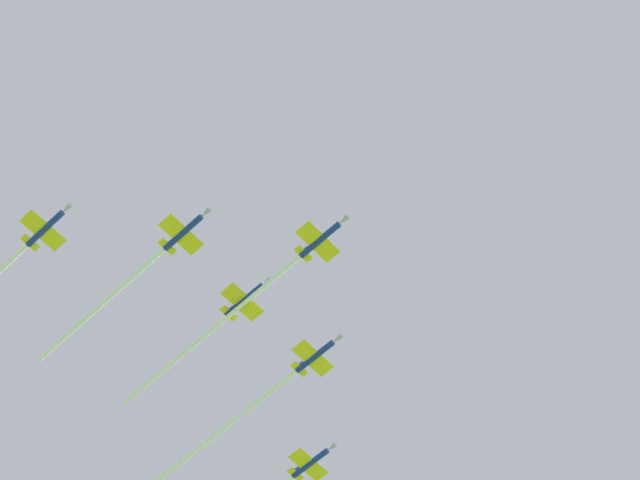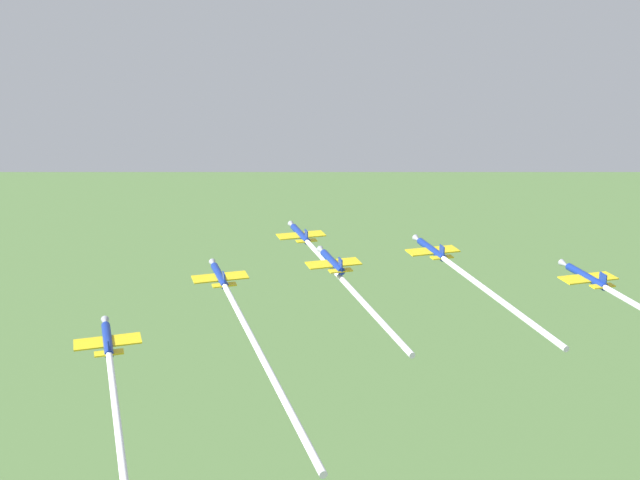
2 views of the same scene
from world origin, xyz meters
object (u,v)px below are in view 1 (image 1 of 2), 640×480
object	(u,v)px
jet_lead	(255,294)
jet_port_outer	(245,299)
jet_center_rear	(3,268)
jet_port_inner	(248,409)
jet_starboard_inner	(141,270)

from	to	relation	value
jet_lead	jet_port_outer	bearing A→B (deg)	-90.00
jet_center_rear	jet_port_outer	bearing A→B (deg)	141.55
jet_lead	jet_port_outer	xyz separation A→B (m)	(-2.80, 0.37, 1.23)
jet_port_inner	jet_starboard_inner	bearing A→B (deg)	10.82
jet_port_inner	jet_starboard_inner	size ratio (longest dim) A/B	1.33
jet_port_inner	jet_port_outer	bearing A→B (deg)	43.19
jet_port_inner	jet_starboard_inner	xyz separation A→B (m)	(2.24, -37.96, 1.02)
jet_port_inner	jet_starboard_inner	distance (m)	38.04
jet_port_inner	jet_starboard_inner	world-z (taller)	jet_starboard_inner
jet_lead	jet_starboard_inner	xyz separation A→B (m)	(-15.52, -16.80, 1.09)
jet_lead	jet_port_inner	distance (m)	27.62
jet_port_inner	jet_lead	bearing A→B (deg)	47.46
jet_port_inner	jet_center_rear	xyz separation A→B (m)	(-19.29, -53.98, 0.61)
jet_port_outer	jet_center_rear	distance (m)	47.69
jet_port_inner	jet_port_outer	size ratio (longest dim) A/B	5.20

